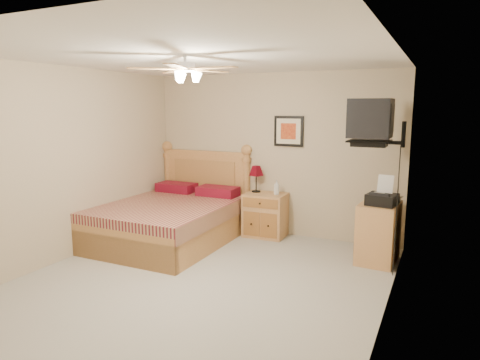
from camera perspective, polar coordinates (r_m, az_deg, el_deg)
The scene contains 17 objects.
floor at distance 5.04m, azimuth -5.46°, elevation -13.48°, with size 4.50×4.50×0.00m, color #9F9B90.
ceiling at distance 4.67m, azimuth -5.97°, elevation 16.02°, with size 4.00×4.50×0.04m, color white.
wall_back at distance 6.70m, azimuth 4.33°, elevation 3.41°, with size 4.00×0.04×2.50m, color tan.
wall_front at distance 3.05m, azimuth -28.30°, elevation -5.39°, with size 4.00×0.04×2.50m, color tan.
wall_left at distance 5.97m, azimuth -22.35°, elevation 1.94°, with size 0.04×4.50×2.50m, color tan.
wall_right at distance 4.05m, azimuth 19.29°, elevation -1.27°, with size 0.04×4.50×2.50m, color tan.
bed at distance 6.35m, azimuth -9.49°, elevation -2.08°, with size 1.65×2.16×1.40m, color #AF7A3F, non-canonical shape.
nightstand at distance 6.65m, azimuth 3.40°, elevation -4.66°, with size 0.62×0.46×0.67m, color #AF7A44.
table_lamp at distance 6.66m, azimuth 2.18°, elevation 0.15°, with size 0.22×0.22×0.41m, color #580310, non-canonical shape.
lotion_bottle at distance 6.49m, azimuth 4.90°, elevation -0.99°, with size 0.08×0.09×0.22m, color silver.
framed_picture at distance 6.56m, azimuth 6.51°, elevation 6.48°, with size 0.46×0.04×0.46m, color black.
dresser at distance 5.83m, azimuth 17.97°, elevation -6.67°, with size 0.46×0.66×0.77m, color #C18649.
fax_machine at distance 5.60m, azimuth 18.47°, elevation -1.35°, with size 0.34×0.37×0.37m, color black, non-canonical shape.
magazine_lower at distance 5.97m, azimuth 18.51°, elevation -2.35°, with size 0.21×0.29×0.03m, color #BAAC93.
magazine_upper at distance 5.99m, azimuth 18.80°, elevation -2.08°, with size 0.20×0.27×0.02m, color tan.
wall_tv at distance 5.34m, azimuth 18.60°, elevation 7.36°, with size 0.56×0.46×0.58m, color black, non-canonical shape.
ceiling_fan at distance 4.48m, azimuth -7.32°, elevation 14.46°, with size 1.14×1.14×0.28m, color white, non-canonical shape.
Camera 1 is at (2.41, -3.96, 1.98)m, focal length 32.00 mm.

